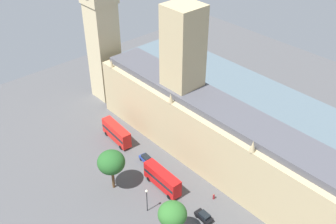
{
  "coord_description": "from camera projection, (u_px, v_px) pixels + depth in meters",
  "views": [
    {
      "loc": [
        56.18,
        45.58,
        65.65
      ],
      "look_at": [
        1.0,
        -16.12,
        9.23
      ],
      "focal_mm": 42.43,
      "sensor_mm": 36.0,
      "label": 1
    }
  ],
  "objects": [
    {
      "name": "pedestrian_opposite_hall",
      "position": [
        214.0,
        197.0,
        87.85
      ],
      "size": [
        0.63,
        0.6,
        1.49
      ],
      "rotation": [
        0.0,
        0.0,
        2.23
      ],
      "color": "maroon",
      "rests_on": "ground"
    },
    {
      "name": "double_decker_bus_kerbside",
      "position": [
        116.0,
        132.0,
        104.01
      ],
      "size": [
        3.28,
        10.65,
        4.75
      ],
      "rotation": [
        0.0,
        0.0,
        3.07
      ],
      "color": "red",
      "rests_on": "ground"
    },
    {
      "name": "ground_plane",
      "position": [
        215.0,
        170.0,
        95.99
      ],
      "size": [
        149.3,
        149.3,
        0.0
      ],
      "primitive_type": "plane",
      "color": "#4C4C4F"
    },
    {
      "name": "river_thames",
      "position": [
        287.0,
        122.0,
        112.35
      ],
      "size": [
        33.1,
        134.37,
        0.25
      ],
      "primitive_type": "cube",
      "color": "slate",
      "rests_on": "ground"
    },
    {
      "name": "plane_tree_trailing",
      "position": [
        111.0,
        162.0,
        86.96
      ],
      "size": [
        6.19,
        6.19,
        10.21
      ],
      "color": "brown",
      "rests_on": "ground"
    },
    {
      "name": "street_lamp_slot_11",
      "position": [
        147.0,
        196.0,
        82.96
      ],
      "size": [
        0.56,
        0.56,
        6.16
      ],
      "color": "black",
      "rests_on": "ground"
    },
    {
      "name": "parliament_building",
      "position": [
        219.0,
        132.0,
        92.79
      ],
      "size": [
        12.88,
        79.3,
        36.81
      ],
      "color": "tan",
      "rests_on": "ground"
    },
    {
      "name": "plane_tree_leading",
      "position": [
        172.0,
        214.0,
        75.82
      ],
      "size": [
        5.67,
        5.67,
        9.22
      ],
      "color": "brown",
      "rests_on": "ground"
    },
    {
      "name": "street_lamp_slot_10",
      "position": [
        113.0,
        170.0,
        89.61
      ],
      "size": [
        0.56,
        0.56,
        6.2
      ],
      "color": "black",
      "rests_on": "ground"
    },
    {
      "name": "car_blue_midblock",
      "position": [
        147.0,
        159.0,
        97.88
      ],
      "size": [
        2.11,
        4.51,
        1.74
      ],
      "rotation": [
        0.0,
        0.0,
        -0.07
      ],
      "color": "navy",
      "rests_on": "ground"
    },
    {
      "name": "clock_tower",
      "position": [
        100.0,
        9.0,
        109.19
      ],
      "size": [
        8.24,
        8.24,
        53.21
      ],
      "color": "#CCBA8E",
      "rests_on": "ground"
    },
    {
      "name": "double_decker_bus_corner",
      "position": [
        162.0,
        179.0,
        89.72
      ],
      "size": [
        2.89,
        10.57,
        4.75
      ],
      "rotation": [
        0.0,
        0.0,
        -0.03
      ],
      "color": "red",
      "rests_on": "ground"
    },
    {
      "name": "car_black_far_end",
      "position": [
        204.0,
        216.0,
        82.92
      ],
      "size": [
        2.15,
        4.19,
        1.74
      ],
      "rotation": [
        0.0,
        0.0,
        3.08
      ],
      "color": "black",
      "rests_on": "ground"
    }
  ]
}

